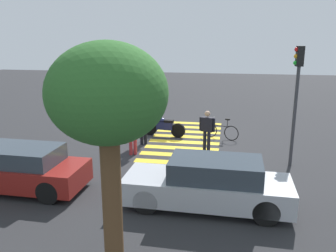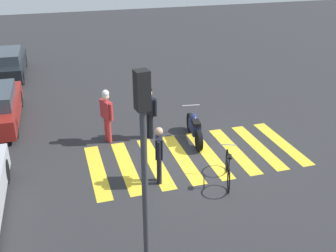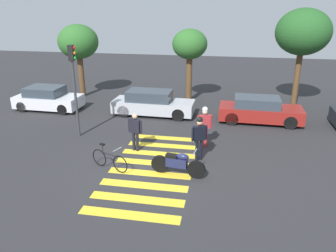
{
  "view_description": "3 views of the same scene",
  "coord_description": "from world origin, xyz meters",
  "px_view_note": "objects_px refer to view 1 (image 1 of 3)",
  "views": [
    {
      "loc": [
        -1.86,
        15.63,
        4.73
      ],
      "look_at": [
        0.7,
        0.74,
        0.8
      ],
      "focal_mm": 37.36,
      "sensor_mm": 36.0,
      "label": 1
    },
    {
      "loc": [
        -10.36,
        4.08,
        6.3
      ],
      "look_at": [
        0.79,
        0.68,
        0.81
      ],
      "focal_mm": 42.3,
      "sensor_mm": 36.0,
      "label": 2
    },
    {
      "loc": [
        2.71,
        -11.4,
        6.15
      ],
      "look_at": [
        0.38,
        1.44,
        1.28
      ],
      "focal_mm": 35.35,
      "sensor_mm": 36.0,
      "label": 3
    }
  ],
  "objects_px": {
    "police_motorcycle": "(164,127)",
    "pedestrian_bystander": "(133,128)",
    "officer_on_foot": "(207,128)",
    "car_maroon_wagon": "(17,169)",
    "traffic_light_pole": "(297,88)",
    "leaning_bicycle": "(221,131)",
    "officer_by_motorcycle": "(143,120)",
    "car_silver_sedan": "(209,184)"
  },
  "relations": [
    {
      "from": "police_motorcycle",
      "to": "pedestrian_bystander",
      "type": "height_order",
      "value": "pedestrian_bystander"
    },
    {
      "from": "officer_on_foot",
      "to": "pedestrian_bystander",
      "type": "height_order",
      "value": "pedestrian_bystander"
    },
    {
      "from": "car_maroon_wagon",
      "to": "traffic_light_pole",
      "type": "xyz_separation_m",
      "value": [
        -8.82,
        -3.63,
        2.25
      ]
    },
    {
      "from": "officer_on_foot",
      "to": "car_maroon_wagon",
      "type": "bearing_deg",
      "value": 40.43
    },
    {
      "from": "pedestrian_bystander",
      "to": "officer_on_foot",
      "type": "bearing_deg",
      "value": -161.28
    },
    {
      "from": "leaning_bicycle",
      "to": "car_maroon_wagon",
      "type": "relative_size",
      "value": 0.38
    },
    {
      "from": "police_motorcycle",
      "to": "leaning_bicycle",
      "type": "bearing_deg",
      "value": -179.84
    },
    {
      "from": "police_motorcycle",
      "to": "pedestrian_bystander",
      "type": "bearing_deg",
      "value": 75.06
    },
    {
      "from": "police_motorcycle",
      "to": "officer_by_motorcycle",
      "type": "bearing_deg",
      "value": 65.06
    },
    {
      "from": "officer_on_foot",
      "to": "officer_by_motorcycle",
      "type": "bearing_deg",
      "value": -8.88
    },
    {
      "from": "police_motorcycle",
      "to": "officer_on_foot",
      "type": "height_order",
      "value": "officer_on_foot"
    },
    {
      "from": "pedestrian_bystander",
      "to": "traffic_light_pole",
      "type": "distance_m",
      "value": 6.39
    },
    {
      "from": "officer_on_foot",
      "to": "traffic_light_pole",
      "type": "relative_size",
      "value": 0.39
    },
    {
      "from": "police_motorcycle",
      "to": "car_silver_sedan",
      "type": "relative_size",
      "value": 0.45
    },
    {
      "from": "officer_on_foot",
      "to": "officer_by_motorcycle",
      "type": "relative_size",
      "value": 0.91
    },
    {
      "from": "leaning_bicycle",
      "to": "traffic_light_pole",
      "type": "distance_m",
      "value": 4.77
    },
    {
      "from": "police_motorcycle",
      "to": "traffic_light_pole",
      "type": "bearing_deg",
      "value": 150.43
    },
    {
      "from": "car_silver_sedan",
      "to": "car_maroon_wagon",
      "type": "bearing_deg",
      "value": -1.8
    },
    {
      "from": "officer_by_motorcycle",
      "to": "car_maroon_wagon",
      "type": "bearing_deg",
      "value": 61.87
    },
    {
      "from": "police_motorcycle",
      "to": "officer_by_motorcycle",
      "type": "height_order",
      "value": "officer_by_motorcycle"
    },
    {
      "from": "car_silver_sedan",
      "to": "car_maroon_wagon",
      "type": "relative_size",
      "value": 1.06
    },
    {
      "from": "car_silver_sedan",
      "to": "car_maroon_wagon",
      "type": "xyz_separation_m",
      "value": [
        6.0,
        -0.19,
        -0.01
      ]
    },
    {
      "from": "police_motorcycle",
      "to": "pedestrian_bystander",
      "type": "relative_size",
      "value": 1.12
    },
    {
      "from": "police_motorcycle",
      "to": "car_silver_sedan",
      "type": "xyz_separation_m",
      "value": [
        -2.54,
        6.85,
        0.22
      ]
    },
    {
      "from": "officer_by_motorcycle",
      "to": "leaning_bicycle",
      "type": "bearing_deg",
      "value": -156.95
    },
    {
      "from": "police_motorcycle",
      "to": "officer_by_motorcycle",
      "type": "relative_size",
      "value": 1.12
    },
    {
      "from": "police_motorcycle",
      "to": "traffic_light_pole",
      "type": "distance_m",
      "value": 6.63
    },
    {
      "from": "officer_on_foot",
      "to": "traffic_light_pole",
      "type": "distance_m",
      "value": 3.92
    },
    {
      "from": "police_motorcycle",
      "to": "officer_on_foot",
      "type": "xyz_separation_m",
      "value": [
        -2.17,
        1.87,
        0.52
      ]
    },
    {
      "from": "officer_by_motorcycle",
      "to": "car_silver_sedan",
      "type": "xyz_separation_m",
      "value": [
        -3.2,
        5.43,
        -0.43
      ]
    },
    {
      "from": "officer_by_motorcycle",
      "to": "pedestrian_bystander",
      "type": "height_order",
      "value": "officer_by_motorcycle"
    },
    {
      "from": "officer_on_foot",
      "to": "traffic_light_pole",
      "type": "bearing_deg",
      "value": 159.86
    },
    {
      "from": "officer_on_foot",
      "to": "car_silver_sedan",
      "type": "xyz_separation_m",
      "value": [
        -0.37,
        4.98,
        -0.3
      ]
    },
    {
      "from": "traffic_light_pole",
      "to": "officer_on_foot",
      "type": "bearing_deg",
      "value": -20.14
    },
    {
      "from": "officer_on_foot",
      "to": "car_maroon_wagon",
      "type": "height_order",
      "value": "officer_on_foot"
    },
    {
      "from": "car_maroon_wagon",
      "to": "police_motorcycle",
      "type": "bearing_deg",
      "value": -117.46
    },
    {
      "from": "car_silver_sedan",
      "to": "officer_on_foot",
      "type": "bearing_deg",
      "value": -85.74
    },
    {
      "from": "car_silver_sedan",
      "to": "traffic_light_pole",
      "type": "distance_m",
      "value": 5.25
    },
    {
      "from": "car_maroon_wagon",
      "to": "officer_on_foot",
      "type": "bearing_deg",
      "value": -139.57
    },
    {
      "from": "police_motorcycle",
      "to": "leaning_bicycle",
      "type": "distance_m",
      "value": 2.71
    },
    {
      "from": "officer_on_foot",
      "to": "car_maroon_wagon",
      "type": "relative_size",
      "value": 0.39
    },
    {
      "from": "pedestrian_bystander",
      "to": "traffic_light_pole",
      "type": "height_order",
      "value": "traffic_light_pole"
    }
  ]
}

